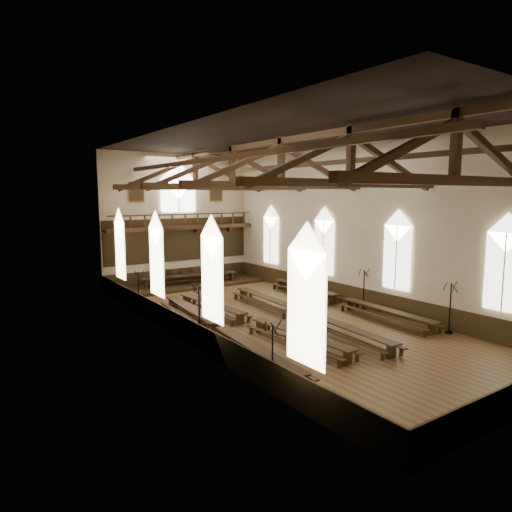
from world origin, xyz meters
The scene contains 21 objects.
ground centered at (0.00, 0.00, 0.00)m, with size 26.00×26.00×0.00m, color brown.
room_walls centered at (0.00, 0.00, 6.46)m, with size 26.00×26.00×26.00m.
wainscot_band centered at (0.00, 0.00, 0.60)m, with size 12.00×26.00×1.20m.
side_windows centered at (0.00, 0.00, 3.74)m, with size 11.85×19.80×4.50m.
end_window centered at (0.00, 12.90, 7.22)m, with size 2.80×0.12×3.80m.
minstrels_gallery centered at (0.00, 12.66, 3.91)m, with size 11.80×1.24×3.70m.
portraits centered at (0.00, 12.90, 7.10)m, with size 7.75×0.09×1.45m.
roof_trusses centered at (0.00, 0.00, 8.22)m, with size 11.70×25.70×2.80m.
refectory_row_a centered at (-4.41, -0.96, 0.52)m, with size 2.09×14.22×0.72m.
refectory_row_b centered at (-2.23, -0.29, 0.49)m, with size 1.80×13.77×0.67m.
refectory_row_c centered at (0.84, -0.79, 0.49)m, with size 1.82×13.79×0.68m.
refectory_row_d centered at (4.97, 0.25, 0.50)m, with size 1.76×13.90×0.69m.
dais centered at (0.10, 11.40, 0.11)m, with size 11.40×3.19×0.21m, color #35250F.
high_table centered at (0.10, 11.40, 0.79)m, with size 7.36×1.71×0.69m.
high_chairs centered at (0.10, 12.13, 0.79)m, with size 5.91×0.52×1.06m.
candelabrum_left_near centered at (-5.55, -6.79, 0.74)m, with size 0.68×0.75×2.44m.
candelabrum_left_mid centered at (-5.55, -1.09, 0.87)m, with size 0.87×0.82×2.87m.
candelabrum_left_far centered at (-5.55, 6.87, 0.74)m, with size 0.68×0.74×2.43m.
candelabrum_right_near centered at (5.55, -6.66, 0.80)m, with size 0.70×0.81×2.63m.
candelabrum_right_mid centered at (5.55, -0.97, 0.77)m, with size 0.68×0.77×2.52m.
candelabrum_right_far centered at (5.55, 5.59, 0.81)m, with size 0.80×0.77×2.67m.
Camera 1 is at (-14.94, -19.49, 6.90)m, focal length 32.00 mm.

